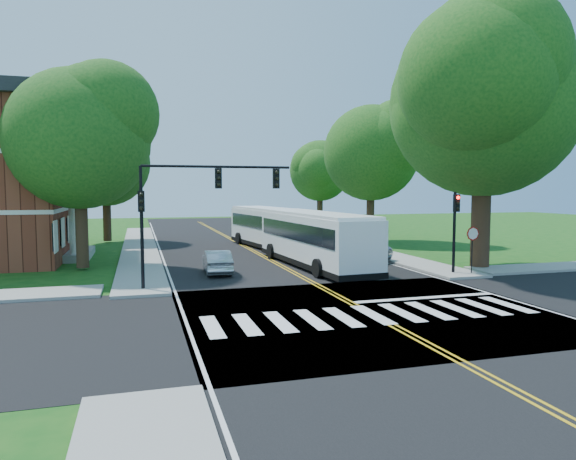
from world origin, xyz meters
name	(u,v)px	position (x,y,z in m)	size (l,w,h in m)	color
ground	(367,312)	(0.00, 0.00, 0.00)	(140.00, 140.00, 0.00)	#124913
road	(260,255)	(0.00, 18.00, 0.01)	(14.00, 96.00, 0.01)	black
cross_road	(367,312)	(0.00, 0.00, 0.01)	(60.00, 12.00, 0.01)	black
center_line	(248,248)	(0.00, 22.00, 0.01)	(0.36, 70.00, 0.01)	gold
edge_line_w	(160,251)	(-6.80, 22.00, 0.01)	(0.12, 70.00, 0.01)	silver
edge_line_e	(329,246)	(6.80, 22.00, 0.01)	(0.12, 70.00, 0.01)	silver
crosswalk	(373,315)	(0.00, -0.50, 0.02)	(12.60, 3.00, 0.01)	silver
stop_bar	(425,298)	(3.50, 1.60, 0.02)	(6.60, 0.40, 0.01)	silver
sidewalk_nw	(140,247)	(-8.30, 25.00, 0.07)	(2.60, 40.00, 0.15)	gray
sidewalk_ne	(332,241)	(8.30, 25.00, 0.07)	(2.60, 40.00, 0.15)	gray
tree_ne_big	(484,104)	(11.00, 8.00, 9.62)	(10.80, 10.80, 14.91)	#302213
tree_west_near	(79,139)	(-11.50, 14.00, 7.53)	(8.00, 8.00, 11.40)	#302213
tree_west_far	(105,163)	(-11.00, 30.00, 7.00)	(7.60, 7.60, 10.67)	#302213
tree_east_mid	(371,153)	(11.50, 24.00, 7.86)	(8.40, 8.40, 11.93)	#302213
tree_east_far	(320,171)	(12.50, 40.00, 6.86)	(7.20, 7.20, 10.34)	#302213
signal_nw	(194,196)	(-5.86, 6.43, 4.38)	(7.15, 0.46, 5.66)	black
signal_ne	(455,221)	(8.20, 6.44, 2.96)	(0.30, 0.46, 4.40)	black
stop_sign	(473,239)	(9.00, 5.98, 2.03)	(0.76, 0.08, 2.53)	black
bus_lead	(314,238)	(1.87, 11.57, 1.75)	(3.69, 12.89, 3.30)	white
bus_follow	(271,227)	(1.74, 21.56, 1.70)	(4.32, 12.63, 3.21)	white
hatchback	(217,262)	(-4.18, 10.62, 0.66)	(1.37, 3.93, 1.29)	silver
suv	(355,249)	(5.41, 13.51, 0.71)	(2.32, 5.04, 1.40)	#BABDC2
dark_sedan	(337,247)	(5.19, 16.04, 0.62)	(1.69, 4.16, 1.21)	black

